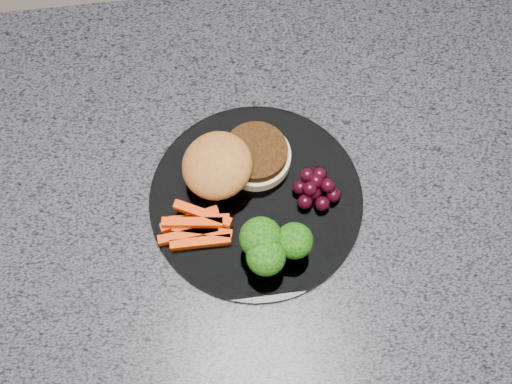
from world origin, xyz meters
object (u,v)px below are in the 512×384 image
Objects in this scene: plate at (256,200)px; burger at (231,163)px; grape_bunch at (316,187)px; island_cabinet at (237,291)px.

plate is 1.61× the size of burger.
burger is (-0.03, 0.04, 0.02)m from plate.
burger is at bearing 121.34° from plate.
burger is 0.11m from grape_bunch.
plate is 0.07m from grape_bunch.
grape_bunch is (0.07, -0.00, 0.02)m from plate.
island_cabinet is at bearing -135.48° from burger.
island_cabinet is 21.41× the size of grape_bunch.
plate is at bearing -37.39° from island_cabinet.
grape_bunch is at bearing -45.68° from burger.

